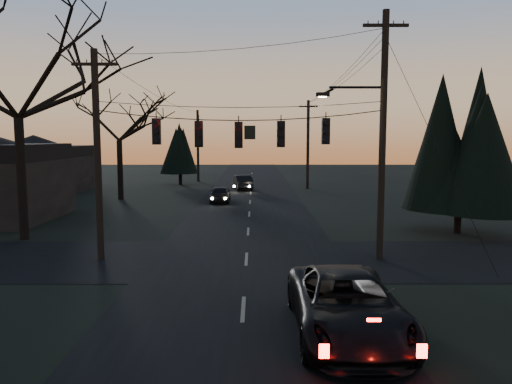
{
  "coord_description": "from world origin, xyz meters",
  "views": [
    {
      "loc": [
        0.33,
        -10.16,
        5.05
      ],
      "look_at": [
        0.39,
        8.89,
        2.93
      ],
      "focal_mm": 35.0,
      "sensor_mm": 36.0,
      "label": 1
    }
  ],
  "objects_px": {
    "bare_tree_left": "(16,68)",
    "utility_pole_left": "(101,259)",
    "suv_near": "(347,306)",
    "utility_pole_right": "(379,259)",
    "utility_pole_far_r": "(307,189)",
    "evergreen_right": "(461,150)",
    "sedan_oncoming_a": "(220,194)",
    "utility_pole_far_l": "(198,181)",
    "sedan_oncoming_b": "(242,183)"
  },
  "relations": [
    {
      "from": "utility_pole_right",
      "to": "sedan_oncoming_a",
      "type": "distance_m",
      "value": 19.64
    },
    {
      "from": "utility_pole_left",
      "to": "evergreen_right",
      "type": "height_order",
      "value": "evergreen_right"
    },
    {
      "from": "evergreen_right",
      "to": "suv_near",
      "type": "bearing_deg",
      "value": -121.53
    },
    {
      "from": "sedan_oncoming_a",
      "to": "sedan_oncoming_b",
      "type": "relative_size",
      "value": 0.88
    },
    {
      "from": "sedan_oncoming_b",
      "to": "evergreen_right",
      "type": "bearing_deg",
      "value": 109.2
    },
    {
      "from": "utility_pole_far_l",
      "to": "evergreen_right",
      "type": "xyz_separation_m",
      "value": [
        17.02,
        -30.36,
        4.36
      ]
    },
    {
      "from": "utility_pole_right",
      "to": "bare_tree_left",
      "type": "xyz_separation_m",
      "value": [
        -16.51,
        4.05,
        8.3
      ]
    },
    {
      "from": "utility_pole_far_r",
      "to": "sedan_oncoming_a",
      "type": "distance_m",
      "value": 12.68
    },
    {
      "from": "utility_pole_far_l",
      "to": "suv_near",
      "type": "distance_m",
      "value": 44.82
    },
    {
      "from": "bare_tree_left",
      "to": "utility_pole_right",
      "type": "bearing_deg",
      "value": -13.78
    },
    {
      "from": "utility_pole_far_r",
      "to": "sedan_oncoming_b",
      "type": "relative_size",
      "value": 2.0
    },
    {
      "from": "utility_pole_far_l",
      "to": "suv_near",
      "type": "height_order",
      "value": "utility_pole_far_l"
    },
    {
      "from": "utility_pole_far_r",
      "to": "bare_tree_left",
      "type": "relative_size",
      "value": 0.72
    },
    {
      "from": "utility_pole_right",
      "to": "sedan_oncoming_a",
      "type": "height_order",
      "value": "utility_pole_right"
    },
    {
      "from": "utility_pole_right",
      "to": "utility_pole_far_r",
      "type": "xyz_separation_m",
      "value": [
        0.0,
        28.0,
        0.0
      ]
    },
    {
      "from": "utility_pole_right",
      "to": "utility_pole_far_r",
      "type": "bearing_deg",
      "value": 90.0
    },
    {
      "from": "utility_pole_left",
      "to": "sedan_oncoming_b",
      "type": "height_order",
      "value": "utility_pole_left"
    },
    {
      "from": "utility_pole_right",
      "to": "utility_pole_left",
      "type": "bearing_deg",
      "value": 180.0
    },
    {
      "from": "evergreen_right",
      "to": "sedan_oncoming_b",
      "type": "distance_m",
      "value": 24.69
    },
    {
      "from": "utility_pole_right",
      "to": "evergreen_right",
      "type": "xyz_separation_m",
      "value": [
        5.52,
        5.64,
        4.36
      ]
    },
    {
      "from": "bare_tree_left",
      "to": "sedan_oncoming_b",
      "type": "bearing_deg",
      "value": 66.03
    },
    {
      "from": "suv_near",
      "to": "sedan_oncoming_a",
      "type": "distance_m",
      "value": 26.45
    },
    {
      "from": "utility_pole_right",
      "to": "utility_pole_left",
      "type": "xyz_separation_m",
      "value": [
        -11.5,
        0.0,
        0.0
      ]
    },
    {
      "from": "utility_pole_right",
      "to": "suv_near",
      "type": "distance_m",
      "value": 8.49
    },
    {
      "from": "bare_tree_left",
      "to": "evergreen_right",
      "type": "distance_m",
      "value": 22.43
    },
    {
      "from": "evergreen_right",
      "to": "suv_near",
      "type": "xyz_separation_m",
      "value": [
        -8.35,
        -13.61,
        -3.56
      ]
    },
    {
      "from": "utility_pole_left",
      "to": "bare_tree_left",
      "type": "height_order",
      "value": "bare_tree_left"
    },
    {
      "from": "suv_near",
      "to": "utility_pole_far_l",
      "type": "bearing_deg",
      "value": 100.61
    },
    {
      "from": "utility_pole_far_l",
      "to": "utility_pole_left",
      "type": "bearing_deg",
      "value": -90.0
    },
    {
      "from": "sedan_oncoming_a",
      "to": "suv_near",
      "type": "bearing_deg",
      "value": 100.41
    },
    {
      "from": "sedan_oncoming_b",
      "to": "suv_near",
      "type": "bearing_deg",
      "value": 85.92
    },
    {
      "from": "sedan_oncoming_b",
      "to": "utility_pole_left",
      "type": "bearing_deg",
      "value": 69.36
    },
    {
      "from": "evergreen_right",
      "to": "sedan_oncoming_a",
      "type": "xyz_separation_m",
      "value": [
        -13.31,
        12.37,
        -3.72
      ]
    },
    {
      "from": "sedan_oncoming_b",
      "to": "utility_pole_far_r",
      "type": "bearing_deg",
      "value": 179.17
    },
    {
      "from": "utility_pole_right",
      "to": "bare_tree_left",
      "type": "height_order",
      "value": "bare_tree_left"
    },
    {
      "from": "utility_pole_left",
      "to": "suv_near",
      "type": "xyz_separation_m",
      "value": [
        8.67,
        -7.97,
        0.8
      ]
    },
    {
      "from": "utility_pole_right",
      "to": "bare_tree_left",
      "type": "relative_size",
      "value": 0.84
    },
    {
      "from": "utility_pole_right",
      "to": "utility_pole_far_r",
      "type": "height_order",
      "value": "utility_pole_right"
    },
    {
      "from": "utility_pole_far_r",
      "to": "evergreen_right",
      "type": "height_order",
      "value": "evergreen_right"
    },
    {
      "from": "utility_pole_right",
      "to": "utility_pole_far_l",
      "type": "xyz_separation_m",
      "value": [
        -11.5,
        36.0,
        0.0
      ]
    },
    {
      "from": "evergreen_right",
      "to": "suv_near",
      "type": "height_order",
      "value": "evergreen_right"
    },
    {
      "from": "utility_pole_left",
      "to": "evergreen_right",
      "type": "xyz_separation_m",
      "value": [
        17.02,
        5.64,
        4.36
      ]
    },
    {
      "from": "utility_pole_right",
      "to": "utility_pole_far_l",
      "type": "relative_size",
      "value": 1.25
    },
    {
      "from": "bare_tree_left",
      "to": "sedan_oncoming_a",
      "type": "bearing_deg",
      "value": 58.02
    },
    {
      "from": "evergreen_right",
      "to": "sedan_oncoming_b",
      "type": "height_order",
      "value": "evergreen_right"
    },
    {
      "from": "bare_tree_left",
      "to": "utility_pole_left",
      "type": "bearing_deg",
      "value": -38.95
    },
    {
      "from": "bare_tree_left",
      "to": "suv_near",
      "type": "distance_m",
      "value": 19.69
    },
    {
      "from": "utility_pole_left",
      "to": "evergreen_right",
      "type": "relative_size",
      "value": 1.13
    },
    {
      "from": "bare_tree_left",
      "to": "evergreen_right",
      "type": "relative_size",
      "value": 1.58
    },
    {
      "from": "utility_pole_far_r",
      "to": "utility_pole_far_l",
      "type": "bearing_deg",
      "value": 145.18
    }
  ]
}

